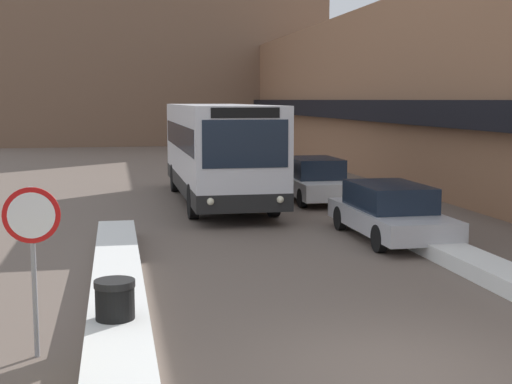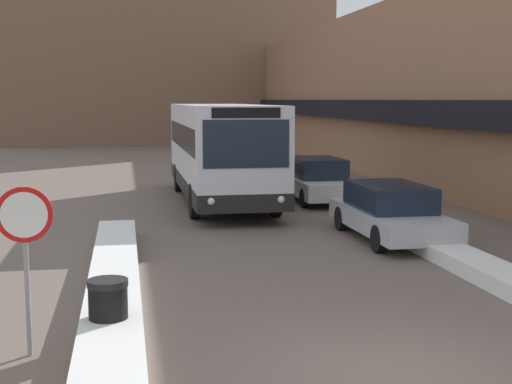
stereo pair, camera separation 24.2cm
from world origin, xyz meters
name	(u,v)px [view 2 (the right image)]	position (x,y,z in m)	size (l,w,h in m)	color
ground_plane	(395,374)	(0.00, 0.00, 0.00)	(160.00, 160.00, 0.00)	#66564C
building_row_right	(408,93)	(9.97, 24.00, 3.82)	(5.50, 60.00, 7.66)	#996B4C
building_backdrop_far	(165,29)	(0.00, 50.09, 9.12)	(26.00, 8.00, 18.24)	brown
snow_bank_left	(114,283)	(-3.60, 4.57, 0.19)	(0.90, 11.64, 0.38)	silver
snow_bank_right	(440,249)	(3.60, 6.43, 0.17)	(0.90, 12.90, 0.33)	silver
city_bus	(221,150)	(-0.14, 15.75, 1.80)	(2.71, 10.56, 3.34)	silver
parked_car_front	(390,211)	(3.20, 8.54, 0.71)	(1.88, 4.70, 1.40)	#B7B7BC
parked_car_middle	(318,180)	(3.20, 15.45, 0.75)	(1.85, 4.38, 1.50)	silver
stop_sign	(25,234)	(-4.70, 1.54, 1.71)	(0.76, 0.08, 2.35)	gray
trash_bin	(108,311)	(-3.64, 1.85, 0.48)	(0.59, 0.59, 0.95)	black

